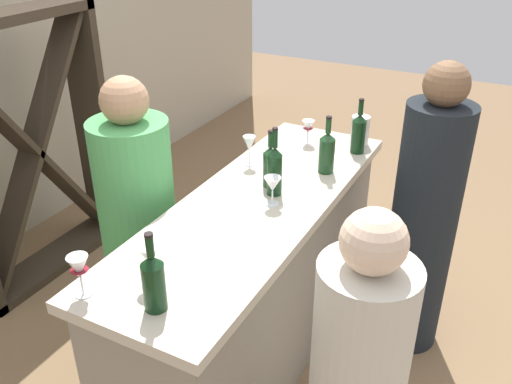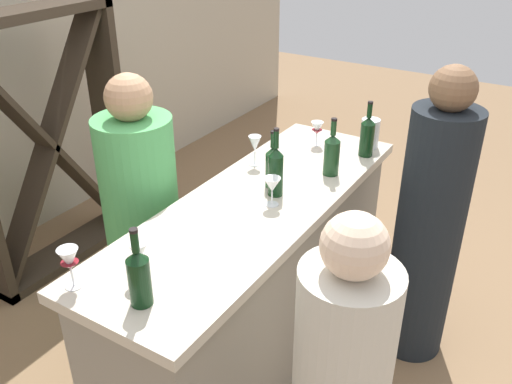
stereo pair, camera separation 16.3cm
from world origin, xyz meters
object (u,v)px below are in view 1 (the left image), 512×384
wine_bottle_rightmost_dark_green (359,132)px  wine_glass_far_left (249,145)px  wine_glass_near_left (273,185)px  water_pitcher (360,130)px  wine_rack (32,152)px  wine_glass_far_center (79,269)px  wine_bottle_center_olive_green (270,165)px  person_right_guest (140,235)px  wine_glass_near_center (149,257)px  wine_glass_near_right (308,128)px  wine_bottle_second_left_dark_green (275,170)px  person_left_guest (423,224)px  wine_bottle_second_right_olive_green (327,151)px  wine_bottle_leftmost_dark_green (154,281)px

wine_bottle_rightmost_dark_green → wine_glass_far_left: wine_bottle_rightmost_dark_green is taller
wine_glass_near_left → water_pitcher: (0.87, -0.13, -0.02)m
wine_rack → wine_glass_far_center: wine_rack is taller
wine_bottle_center_olive_green → water_pitcher: (0.71, -0.22, -0.03)m
water_pitcher → person_right_guest: bearing=142.3°
wine_bottle_center_olive_green → wine_glass_near_center: (-0.90, 0.04, 0.00)m
wine_glass_far_center → wine_glass_far_left: bearing=-0.5°
wine_rack → wine_glass_near_left: wine_rack is taller
wine_bottle_rightmost_dark_green → wine_glass_near_right: 0.30m
wine_bottle_second_left_dark_green → wine_glass_near_right: (0.65, 0.10, -0.03)m
wine_rack → person_right_guest: (-0.29, -1.05, -0.14)m
wine_glass_far_left → person_left_guest: size_ratio=0.10×
water_pitcher → wine_bottle_second_right_olive_green: bearing=175.1°
wine_rack → wine_bottle_leftmost_dark_green: (-0.97, -1.70, 0.25)m
wine_bottle_center_olive_green → person_right_guest: 0.77m
wine_glass_near_center → person_left_guest: (1.28, -0.75, -0.35)m
wine_bottle_center_olive_green → wine_glass_near_center: 0.90m
wine_bottle_leftmost_dark_green → person_left_guest: bearing=-24.7°
wine_glass_near_right → person_left_guest: (-0.20, -0.75, -0.33)m
wine_bottle_rightmost_dark_green → water_pitcher: (0.12, 0.03, -0.03)m
wine_glass_far_center → person_right_guest: bearing=26.2°
wine_glass_near_right → wine_glass_far_center: wine_glass_far_center is taller
water_pitcher → person_right_guest: (-1.04, 0.81, -0.36)m
wine_bottle_second_right_olive_green → wine_glass_near_left: bearing=167.9°
wine_bottle_center_olive_green → wine_glass_near_left: (-0.16, -0.09, -0.01)m
wine_bottle_center_olive_green → wine_bottle_second_left_dark_green: bearing=-140.9°
person_left_guest → wine_bottle_second_right_olive_green: bearing=27.4°
wine_bottle_second_right_olive_green → person_right_guest: (-0.61, 0.77, -0.39)m
wine_glass_near_right → person_right_guest: (-0.91, 0.54, -0.37)m
wine_glass_near_center → wine_glass_far_center: (-0.17, 0.17, 0.00)m
wine_glass_near_left → wine_glass_far_left: size_ratio=0.86×
wine_rack → wine_glass_near_center: bearing=-118.2°
wine_bottle_leftmost_dark_green → person_left_guest: size_ratio=0.19×
wine_bottle_leftmost_dark_green → wine_bottle_center_olive_green: (1.01, 0.06, -0.01)m
wine_glass_far_center → wine_bottle_center_olive_green: bearing=-11.4°
wine_glass_near_right → water_pitcher: size_ratio=0.84×
wine_bottle_rightmost_dark_green → person_right_guest: 1.31m
wine_glass_near_left → wine_bottle_rightmost_dark_green: bearing=-11.9°
wine_glass_near_center → person_left_guest: size_ratio=0.10×
wine_bottle_leftmost_dark_green → water_pitcher: (1.72, -0.16, -0.03)m
person_left_guest → wine_bottle_rightmost_dark_green: bearing=-9.3°
wine_rack → wine_glass_far_left: (0.21, -1.43, 0.25)m
wine_bottle_second_right_olive_green → person_right_guest: size_ratio=0.20×
wine_rack → wine_bottle_second_right_olive_green: bearing=-80.0°
wine_glass_near_center → wine_bottle_second_right_olive_green: bearing=-11.1°
wine_rack → wine_glass_near_center: size_ratio=10.73×
wine_rack → wine_glass_near_right: 1.73m
wine_glass_far_left → wine_bottle_second_left_dark_green: bearing=-131.8°
water_pitcher → person_left_guest: 0.66m
wine_rack → person_left_guest: (0.43, -2.34, -0.10)m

